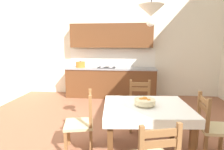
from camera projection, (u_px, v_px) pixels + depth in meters
The scene contains 9 objects.
ground_plane at pixel (108, 146), 3.10m from camera, with size 6.66×6.61×0.10m, color #935B42.
wall_back at pixel (120, 30), 5.74m from camera, with size 6.66×0.12×4.06m, color silver.
kitchen_cabinetry at pixel (111, 69), 5.65m from camera, with size 2.70×0.63×2.20m.
dining_table at pixel (146, 114), 2.70m from camera, with size 1.31×1.10×0.75m.
dining_chair_window_side at pixel (212, 128), 2.67m from camera, with size 0.43×0.43×0.93m.
dining_chair_kitchen_side at pixel (140, 106), 3.57m from camera, with size 0.43×0.43×0.93m.
dining_chair_tv_side at pixel (82, 123), 2.81m from camera, with size 0.50×0.50×0.93m.
fruit_bowl at pixel (145, 102), 2.67m from camera, with size 0.30×0.30×0.12m.
pendant_lamp at pixel (151, 12), 2.33m from camera, with size 0.32×0.32×0.80m.
Camera 1 is at (0.37, -2.82, 1.65)m, focal length 29.75 mm.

